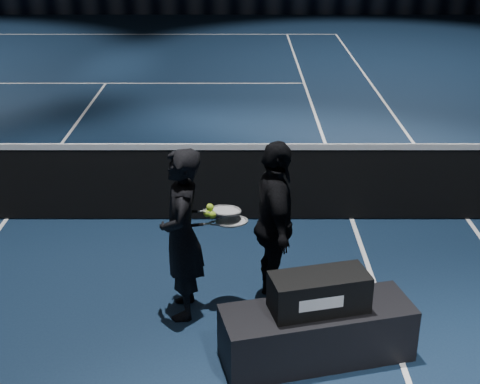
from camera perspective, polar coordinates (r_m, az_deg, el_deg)
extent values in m
plane|color=#0D1B32|center=(8.42, -19.29, -2.20)|extent=(36.00, 36.00, 0.00)
cube|color=black|center=(8.25, -19.71, 0.61)|extent=(12.80, 0.02, 0.86)
cube|color=black|center=(23.02, -7.22, 15.92)|extent=(22.00, 0.15, 0.90)
cube|color=black|center=(5.62, 6.57, -11.85)|extent=(1.64, 0.88, 0.47)
cube|color=black|center=(5.41, 6.76, -8.48)|extent=(0.84, 0.51, 0.31)
cube|color=white|center=(5.26, 6.96, -9.46)|extent=(0.35, 0.09, 0.10)
imported|color=black|center=(5.88, -4.99, -3.65)|extent=(0.40, 0.60, 1.59)
imported|color=black|center=(6.04, 3.02, -2.83)|extent=(0.50, 0.97, 1.59)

